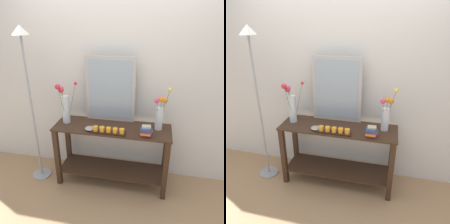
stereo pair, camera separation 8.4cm
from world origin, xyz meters
TOP-DOWN VIEW (x-y plane):
  - ground_plane at (0.00, 0.00)m, footprint 7.00×6.00m
  - wall_back at (0.00, 0.33)m, footprint 6.40×0.08m
  - console_table at (0.00, 0.00)m, footprint 1.36×0.43m
  - mirror_leaning at (-0.06, 0.18)m, footprint 0.59×0.03m
  - tall_vase_left at (-0.57, 0.01)m, footprint 0.19×0.25m
  - vase_right at (0.53, 0.05)m, footprint 0.17×0.18m
  - candle_tray at (-0.01, -0.15)m, footprint 0.39×0.09m
  - decorative_bowl at (-0.23, -0.12)m, footprint 0.11×0.11m
  - book_stack at (0.40, -0.14)m, footprint 0.13×0.10m
  - floor_lamp at (-0.95, -0.08)m, footprint 0.24×0.24m

SIDE VIEW (x-z plane):
  - ground_plane at x=0.00m, z-range -0.02..0.00m
  - console_table at x=0.00m, z-range 0.08..0.87m
  - decorative_bowl at x=-0.23m, z-range 0.79..0.82m
  - candle_tray at x=-0.01m, z-range 0.78..0.85m
  - book_stack at x=0.40m, z-range 0.78..0.90m
  - vase_right at x=0.53m, z-range 0.72..1.23m
  - tall_vase_left at x=-0.57m, z-range 0.75..1.26m
  - mirror_leaning at x=-0.06m, z-range 0.78..1.57m
  - floor_lamp at x=-0.95m, z-range 0.33..2.22m
  - wall_back at x=0.00m, z-range 0.00..2.70m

